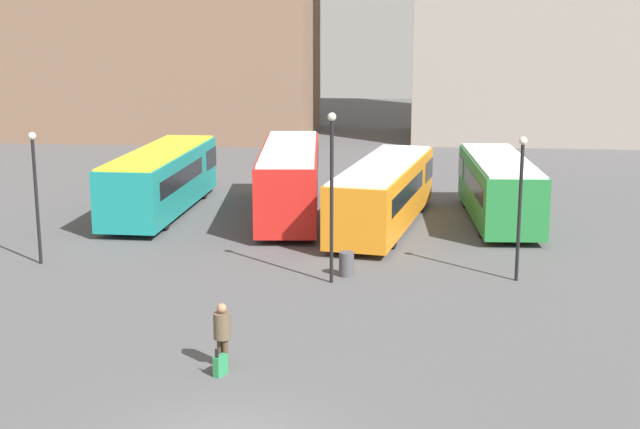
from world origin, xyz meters
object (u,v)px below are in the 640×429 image
object	(u,v)px
bus_1	(290,178)
lamp_post_1	(36,186)
lamp_post_0	(332,184)
suitcase	(221,365)
lamp_post_2	(520,196)
trash_bin	(346,264)
bus_0	(162,178)
bus_2	(384,192)
bus_3	(499,187)
traveler	(222,330)

from	to	relation	value
bus_1	lamp_post_1	distance (m)	11.93
bus_1	lamp_post_0	distance (m)	10.59
suitcase	lamp_post_1	size ratio (longest dim) A/B	0.16
lamp_post_2	trash_bin	bearing A→B (deg)	-179.61
bus_0	bus_2	distance (m)	10.31
bus_1	bus_3	size ratio (longest dim) A/B	1.20
bus_2	suitcase	size ratio (longest dim) A/B	15.12
bus_1	trash_bin	world-z (taller)	bus_1
lamp_post_0	trash_bin	bearing A→B (deg)	61.52
bus_0	trash_bin	bearing A→B (deg)	-134.83
traveler	lamp_post_0	xyz separation A→B (m)	(2.11, 7.66, 2.35)
bus_3	suitcase	world-z (taller)	bus_3
traveler	lamp_post_1	xyz separation A→B (m)	(-8.60, 8.92, 1.86)
bus_1	bus_0	bearing A→B (deg)	83.43
traveler	bus_3	bearing A→B (deg)	-2.61
lamp_post_0	bus_2	bearing A→B (deg)	79.94
trash_bin	bus_0	bearing A→B (deg)	134.22
bus_2	bus_3	world-z (taller)	bus_3
bus_2	lamp_post_2	xyz separation A→B (m)	(4.75, -7.48, 1.44)
bus_1	traveler	world-z (taller)	bus_1
traveler	suitcase	distance (m)	0.91
bus_3	lamp_post_1	bearing A→B (deg)	113.12
lamp_post_0	lamp_post_2	size ratio (longest dim) A/B	1.17
traveler	lamp_post_2	distance (m)	12.07
bus_0	lamp_post_0	world-z (taller)	lamp_post_0
trash_bin	bus_2	bearing A→B (deg)	82.17
bus_1	bus_3	xyz separation A→B (m)	(9.19, -0.27, -0.18)
traveler	lamp_post_2	bearing A→B (deg)	-21.01
bus_1	suitcase	xyz separation A→B (m)	(0.71, -18.26, -1.44)
bus_0	bus_3	xyz separation A→B (m)	(15.08, -0.37, -0.04)
bus_0	lamp_post_0	size ratio (longest dim) A/B	1.88
lamp_post_1	trash_bin	distance (m)	11.42
bus_1	bus_3	world-z (taller)	bus_1
bus_1	lamp_post_0	xyz separation A→B (m)	(2.77, -10.09, 1.67)
bus_2	lamp_post_0	size ratio (longest dim) A/B	1.96
bus_0	lamp_post_1	size ratio (longest dim) A/B	2.25
bus_1	lamp_post_0	size ratio (longest dim) A/B	1.97
suitcase	traveler	bearing A→B (deg)	28.94
bus_2	suitcase	distance (m)	16.93
traveler	suitcase	world-z (taller)	traveler
bus_3	lamp_post_0	world-z (taller)	lamp_post_0
bus_1	lamp_post_2	world-z (taller)	lamp_post_2
bus_0	lamp_post_1	xyz separation A→B (m)	(-2.04, -8.92, 1.32)
lamp_post_2	trash_bin	size ratio (longest dim) A/B	5.79
bus_0	lamp_post_2	distance (m)	17.63
bus_0	traveler	size ratio (longest dim) A/B	6.29
lamp_post_1	bus_3	bearing A→B (deg)	26.56
bus_3	suitcase	distance (m)	19.92
traveler	lamp_post_0	world-z (taller)	lamp_post_0
bus_3	bus_1	bearing A→B (deg)	84.86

